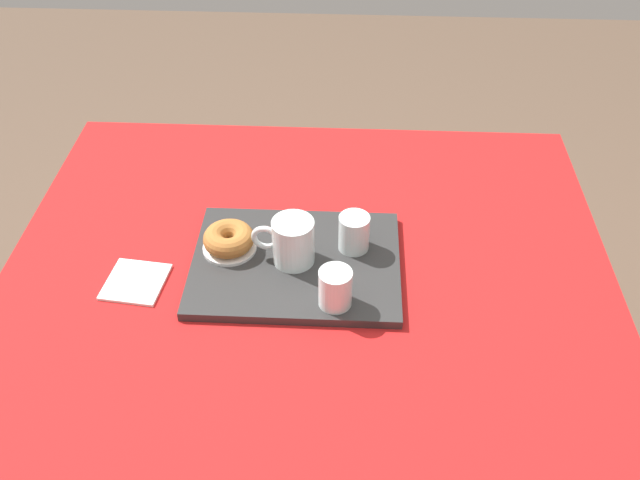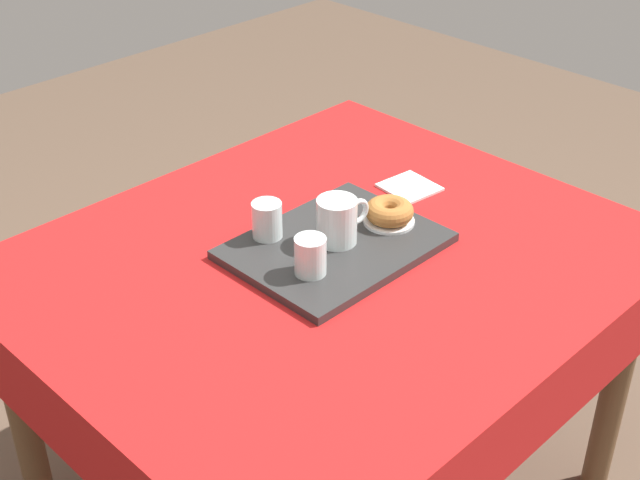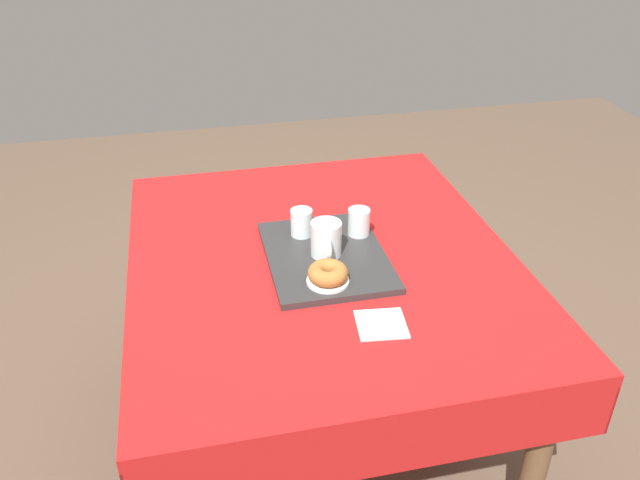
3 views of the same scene
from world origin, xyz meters
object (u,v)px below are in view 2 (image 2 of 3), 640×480
(dining_table, at_px, (329,292))
(serving_tray, at_px, (335,246))
(sugar_donut_left, at_px, (389,211))
(paper_napkin, at_px, (410,187))
(tea_mug_left, at_px, (338,222))
(water_glass_near, at_px, (267,221))
(donut_plate_left, at_px, (389,221))
(water_glass_far, at_px, (310,257))

(dining_table, relative_size, serving_tray, 2.96)
(serving_tray, distance_m, sugar_donut_left, 0.15)
(serving_tray, bearing_deg, paper_napkin, -168.70)
(sugar_donut_left, bearing_deg, tea_mug_left, -11.17)
(water_glass_near, height_order, donut_plate_left, water_glass_near)
(dining_table, height_order, sugar_donut_left, sugar_donut_left)
(paper_napkin, bearing_deg, tea_mug_left, 11.59)
(serving_tray, distance_m, water_glass_near, 0.15)
(tea_mug_left, relative_size, sugar_donut_left, 1.22)
(dining_table, relative_size, paper_napkin, 10.61)
(water_glass_far, xyz_separation_m, sugar_donut_left, (-0.25, -0.02, -0.01))
(sugar_donut_left, bearing_deg, serving_tray, -10.87)
(water_glass_far, bearing_deg, paper_napkin, -165.98)
(donut_plate_left, bearing_deg, serving_tray, -10.87)
(water_glass_far, relative_size, paper_napkin, 0.67)
(water_glass_far, bearing_deg, serving_tray, -158.92)
(water_glass_far, distance_m, paper_napkin, 0.45)
(water_glass_near, bearing_deg, water_glass_far, 78.56)
(dining_table, height_order, water_glass_near, water_glass_near)
(water_glass_near, distance_m, sugar_donut_left, 0.26)
(dining_table, distance_m, donut_plate_left, 0.20)
(tea_mug_left, distance_m, water_glass_near, 0.15)
(donut_plate_left, height_order, paper_napkin, donut_plate_left)
(dining_table, bearing_deg, paper_napkin, -168.49)
(serving_tray, relative_size, water_glass_far, 5.35)
(serving_tray, relative_size, water_glass_near, 5.35)
(water_glass_near, bearing_deg, serving_tray, 125.45)
(donut_plate_left, height_order, sugar_donut_left, sugar_donut_left)
(serving_tray, height_order, water_glass_near, water_glass_near)
(sugar_donut_left, height_order, paper_napkin, sugar_donut_left)
(serving_tray, bearing_deg, water_glass_far, 21.08)
(dining_table, height_order, donut_plate_left, donut_plate_left)
(dining_table, height_order, paper_napkin, paper_napkin)
(water_glass_far, bearing_deg, dining_table, -157.20)
(tea_mug_left, xyz_separation_m, donut_plate_left, (-0.13, 0.03, -0.04))
(sugar_donut_left, relative_size, paper_napkin, 0.89)
(water_glass_near, xyz_separation_m, water_glass_far, (0.03, 0.16, 0.00))
(dining_table, distance_m, serving_tray, 0.10)
(serving_tray, distance_m, water_glass_far, 0.13)
(serving_tray, xyz_separation_m, donut_plate_left, (-0.14, 0.03, 0.01))
(serving_tray, bearing_deg, tea_mug_left, 175.87)
(serving_tray, bearing_deg, sugar_donut_left, 169.13)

